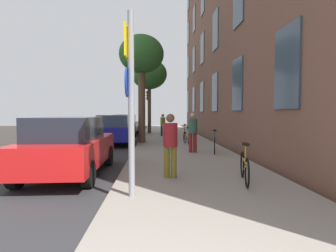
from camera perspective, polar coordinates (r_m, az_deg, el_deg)
ground_plane at (r=15.93m, az=-11.30°, el=-3.50°), size 41.80×41.80×0.00m
road_asphalt at (r=16.37m, az=-18.60°, el=-3.41°), size 7.00×38.00×0.01m
sidewalk at (r=15.79m, az=1.38°, el=-3.28°), size 4.20×38.00×0.12m
sign_post at (r=5.12m, az=-8.25°, el=7.17°), size 0.16×0.60×3.55m
traffic_light at (r=23.02m, az=-4.15°, el=4.93°), size 0.43×0.24×3.60m
tree_near at (r=14.79m, az=-5.77°, el=14.75°), size 2.42×2.42×5.84m
tree_far at (r=21.46m, az=-4.10°, el=11.04°), size 2.83×2.83×5.94m
bicycle_0 at (r=6.47m, az=16.28°, el=-8.46°), size 0.52×1.61×0.94m
bicycle_1 at (r=10.97m, az=10.06°, el=-3.74°), size 0.54×1.72×0.96m
bicycle_2 at (r=13.54m, az=4.17°, el=-2.52°), size 0.42×1.68×0.93m
bicycle_3 at (r=16.39m, az=3.64°, el=-1.56°), size 0.42×1.68×0.94m
pedestrian_0 at (r=6.55m, az=0.50°, el=-3.35°), size 0.49×0.49×1.60m
pedestrian_1 at (r=10.84m, az=5.41°, el=-0.82°), size 0.39×0.39×1.63m
pedestrian_2 at (r=18.45m, az=-1.13°, el=0.55°), size 0.44×0.44×1.55m
car_0 at (r=7.77m, az=-20.57°, el=-4.00°), size 1.86×4.12×1.62m
car_1 at (r=14.78m, az=-11.45°, el=-0.71°), size 2.05×4.22×1.62m
car_2 at (r=20.43m, az=-9.15°, el=0.27°), size 1.78×4.44×1.62m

